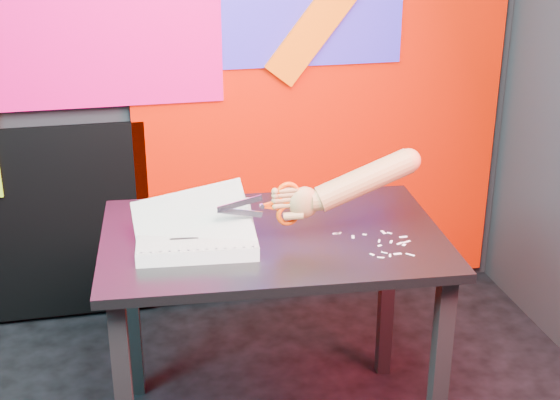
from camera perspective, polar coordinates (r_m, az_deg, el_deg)
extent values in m
cube|color=black|center=(3.16, -8.69, 14.29)|extent=(3.00, 0.01, 2.70)
cube|color=red|center=(3.34, 3.09, 6.13)|extent=(1.60, 0.02, 1.60)
cube|color=#F70567|center=(3.10, -13.36, 13.83)|extent=(0.95, 0.02, 0.80)
cube|color=black|center=(2.86, -10.80, -7.70)|extent=(0.05, 0.05, 0.72)
cube|color=black|center=(2.48, 11.54, -12.81)|extent=(0.05, 0.05, 0.72)
cube|color=black|center=(2.96, 7.82, -6.47)|extent=(0.05, 0.05, 0.72)
cube|color=black|center=(2.44, -0.56, -2.80)|extent=(1.11, 0.78, 0.03)
cube|color=silver|center=(2.36, -6.10, -2.90)|extent=(0.38, 0.29, 0.04)
cube|color=#ECEBCE|center=(2.35, -6.12, -2.41)|extent=(0.37, 0.29, 0.00)
cube|color=#ECEBCE|center=(2.35, -6.12, -2.31)|extent=(0.36, 0.28, 0.11)
cube|color=#ECEBCE|center=(2.35, -6.43, -1.65)|extent=(0.36, 0.23, 0.19)
cylinder|color=black|center=(2.25, -10.10, -3.82)|extent=(0.01, 0.01, 0.00)
cylinder|color=black|center=(2.25, -9.43, -3.79)|extent=(0.01, 0.01, 0.00)
cylinder|color=black|center=(2.25, -8.75, -3.76)|extent=(0.01, 0.01, 0.00)
cylinder|color=black|center=(2.24, -8.07, -3.73)|extent=(0.01, 0.01, 0.00)
cylinder|color=black|center=(2.24, -7.40, -3.70)|extent=(0.01, 0.01, 0.00)
cylinder|color=black|center=(2.24, -6.72, -3.67)|extent=(0.01, 0.01, 0.00)
cylinder|color=black|center=(2.24, -6.04, -3.63)|extent=(0.01, 0.01, 0.00)
cylinder|color=black|center=(2.24, -5.36, -3.60)|extent=(0.01, 0.01, 0.00)
cylinder|color=black|center=(2.25, -4.69, -3.57)|extent=(0.01, 0.01, 0.00)
cylinder|color=black|center=(2.25, -4.01, -3.53)|extent=(0.01, 0.01, 0.00)
cylinder|color=black|center=(2.25, -3.33, -3.50)|extent=(0.01, 0.01, 0.00)
cylinder|color=black|center=(2.25, -2.66, -3.47)|extent=(0.01, 0.01, 0.00)
cylinder|color=black|center=(2.25, -1.98, -3.43)|extent=(0.01, 0.01, 0.00)
cylinder|color=black|center=(2.46, -9.89, -1.43)|extent=(0.01, 0.01, 0.00)
cylinder|color=black|center=(2.46, -9.28, -1.41)|extent=(0.01, 0.01, 0.00)
cylinder|color=black|center=(2.46, -8.66, -1.38)|extent=(0.01, 0.01, 0.00)
cylinder|color=black|center=(2.46, -8.05, -1.35)|extent=(0.01, 0.01, 0.00)
cylinder|color=black|center=(2.46, -7.43, -1.32)|extent=(0.01, 0.01, 0.00)
cylinder|color=black|center=(2.46, -6.81, -1.29)|extent=(0.01, 0.01, 0.00)
cylinder|color=black|center=(2.46, -6.19, -1.26)|extent=(0.01, 0.01, 0.00)
cylinder|color=black|center=(2.46, -5.58, -1.23)|extent=(0.01, 0.01, 0.00)
cylinder|color=black|center=(2.46, -4.96, -1.21)|extent=(0.01, 0.01, 0.00)
cylinder|color=black|center=(2.46, -4.34, -1.18)|extent=(0.01, 0.01, 0.00)
cylinder|color=black|center=(2.46, -3.73, -1.15)|extent=(0.01, 0.01, 0.00)
cylinder|color=black|center=(2.46, -3.11, -1.12)|extent=(0.01, 0.01, 0.00)
cylinder|color=black|center=(2.47, -2.50, -1.09)|extent=(0.01, 0.01, 0.00)
cube|color=black|center=(2.39, -8.16, -2.02)|extent=(0.07, 0.02, 0.00)
cube|color=black|center=(2.38, -5.69, -2.09)|extent=(0.05, 0.01, 0.00)
cube|color=black|center=(2.32, -7.02, -2.81)|extent=(0.08, 0.02, 0.00)
cube|color=silver|center=(2.30, -2.97, -0.27)|extent=(0.14, 0.00, 0.05)
cube|color=silver|center=(2.31, -2.96, -0.90)|extent=(0.14, 0.00, 0.05)
cylinder|color=silver|center=(2.32, -1.33, -0.45)|extent=(0.01, 0.01, 0.01)
cube|color=#CF3A06|center=(2.33, -0.73, -0.53)|extent=(0.05, 0.01, 0.02)
cube|color=#CF3A06|center=(2.32, -0.73, -0.26)|extent=(0.05, 0.01, 0.02)
torus|color=#CF3A06|center=(2.32, 0.59, 0.50)|extent=(0.07, 0.02, 0.07)
torus|color=#CF3A06|center=(2.35, 0.58, -1.07)|extent=(0.07, 0.02, 0.07)
ellipsoid|color=#8F5D2E|center=(2.35, 1.77, -0.18)|extent=(0.10, 0.06, 0.10)
cylinder|color=#8F5D2E|center=(2.34, 0.58, -0.38)|extent=(0.07, 0.02, 0.02)
cylinder|color=#8F5D2E|center=(2.33, 0.58, 0.03)|extent=(0.07, 0.02, 0.02)
cylinder|color=#8F5D2E|center=(2.32, 0.59, 0.40)|extent=(0.06, 0.02, 0.02)
cylinder|color=#8F5D2E|center=(2.32, 0.59, 0.72)|extent=(0.06, 0.02, 0.02)
cylinder|color=#8F5D2E|center=(2.34, 1.00, -1.17)|extent=(0.07, 0.04, 0.03)
cylinder|color=#8F5D2E|center=(2.36, 2.89, 0.00)|extent=(0.06, 0.07, 0.07)
cylinder|color=#8F5D2E|center=(2.38, 6.17, 1.45)|extent=(0.31, 0.08, 0.18)
sphere|color=#8F5D2E|center=(2.41, 9.38, 2.86)|extent=(0.08, 0.08, 0.08)
cube|color=silver|center=(2.41, 7.26, -3.00)|extent=(0.01, 0.02, 0.00)
cube|color=silver|center=(2.32, 6.75, -3.98)|extent=(0.01, 0.02, 0.00)
cube|color=silver|center=(2.45, 4.29, -2.43)|extent=(0.02, 0.02, 0.00)
cube|color=silver|center=(2.41, 9.24, -3.03)|extent=(0.03, 0.02, 0.00)
cube|color=silver|center=(2.32, 8.05, -4.04)|extent=(0.01, 0.02, 0.00)
cube|color=silver|center=(2.46, 8.01, -2.41)|extent=(0.02, 0.02, 0.00)
cube|color=silver|center=(2.44, 4.16, -2.45)|extent=(0.03, 0.01, 0.00)
cube|color=silver|center=(2.39, 9.06, -3.26)|extent=(0.02, 0.02, 0.00)
cube|color=silver|center=(2.41, 8.13, -3.04)|extent=(0.02, 0.02, 0.00)
cube|color=silver|center=(2.30, 7.38, -4.18)|extent=(0.02, 0.01, 0.00)
cube|color=silver|center=(2.42, 5.36, -2.70)|extent=(0.01, 0.02, 0.00)
cube|color=silver|center=(2.44, 9.00, -2.68)|extent=(0.02, 0.01, 0.00)
cube|color=silver|center=(2.47, 7.57, -2.35)|extent=(0.01, 0.03, 0.00)
cube|color=silver|center=(2.33, 9.51, -3.96)|extent=(0.02, 0.02, 0.00)
cube|color=silver|center=(2.33, 8.59, -3.91)|extent=(0.02, 0.01, 0.00)
cube|color=silver|center=(2.38, 7.30, -3.33)|extent=(0.02, 0.01, 0.00)
cube|color=silver|center=(2.33, 7.64, -3.84)|extent=(0.02, 0.02, 0.00)
cube|color=silver|center=(2.40, 8.74, -3.16)|extent=(0.02, 0.02, 0.00)
cube|color=silver|center=(2.44, 6.20, -2.53)|extent=(0.01, 0.01, 0.00)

